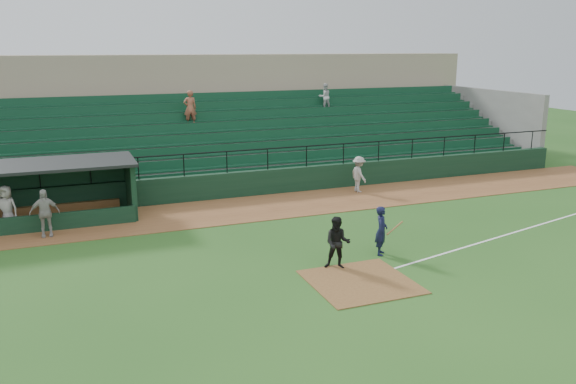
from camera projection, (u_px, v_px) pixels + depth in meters
name	position (u px, v px, depth m)	size (l,w,h in m)	color
ground	(345.00, 271.00, 18.40)	(90.00, 90.00, 0.00)	#25521A
warning_track	(263.00, 207.00, 25.62)	(40.00, 4.00, 0.03)	brown
home_plate_dirt	(361.00, 282.00, 17.49)	(3.00, 3.00, 0.03)	brown
foul_line	(518.00, 231.00, 22.31)	(18.00, 0.09, 0.01)	white
stadium_structure	(214.00, 130.00, 32.71)	(38.00, 13.08, 6.40)	black
dugout	(20.00, 189.00, 23.27)	(8.90, 3.20, 2.42)	black
batter_at_plate	(381.00, 231.00, 19.65)	(1.13, 0.74, 1.69)	black
umpire	(338.00, 243.00, 18.39)	(0.83, 0.65, 1.71)	black
runner	(359.00, 174.00, 28.07)	(1.12, 0.64, 1.73)	gray
dugout_player_a	(45.00, 213.00, 21.43)	(1.05, 0.44, 1.80)	#A09B95
dugout_player_b	(7.00, 208.00, 22.06)	(0.87, 0.57, 1.78)	#A09A96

